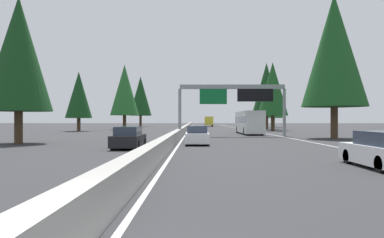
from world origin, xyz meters
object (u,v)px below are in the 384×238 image
conifer_left_mid (125,90)px  conifer_left_far (141,96)px  sign_gantry_overhead (234,95)px  sedan_distant_b (383,151)px  conifer_right_near (334,50)px  sedan_far_right (197,136)px  conifer_right_mid (273,89)px  bus_distant_a (249,122)px  oncoming_near (129,138)px  conifer_right_distant (274,102)px  conifer_left_foreground (19,54)px  box_truck_near_center (209,121)px  conifer_left_near (79,95)px  conifer_right_far (267,89)px

conifer_left_mid → conifer_left_far: 31.86m
sign_gantry_overhead → conifer_left_far: bearing=18.2°
sedan_distant_b → conifer_right_near: size_ratio=0.29×
sedan_far_right → conifer_right_mid: conifer_right_mid is taller
bus_distant_a → oncoming_near: 28.19m
sedan_far_right → conifer_right_distant: 72.33m
bus_distant_a → conifer_right_mid: bearing=-23.2°
conifer_right_near → conifer_left_foreground: conifer_right_near is taller
box_truck_near_center → conifer_right_near: size_ratio=0.57×
sign_gantry_overhead → conifer_left_far: (62.14, 20.47, 4.05)m
sign_gantry_overhead → conifer_right_near: conifer_right_near is taller
sedan_far_right → box_truck_near_center: size_ratio=0.52×
sign_gantry_overhead → conifer_left_near: (19.04, 24.50, 1.39)m
conifer_right_far → oncoming_near: bearing=159.5°
sign_gantry_overhead → conifer_right_mid: 24.94m
conifer_right_distant → conifer_left_mid: conifer_left_mid is taller
sedan_far_right → oncoming_near: same height
sign_gantry_overhead → conifer_right_far: 36.87m
box_truck_near_center → conifer_right_mid: conifer_right_mid is taller
sedan_distant_b → conifer_left_mid: conifer_left_mid is taller
oncoming_near → conifer_left_far: (80.19, 11.44, 8.21)m
sedan_distant_b → conifer_left_near: size_ratio=0.43×
conifer_right_near → conifer_left_near: bearing=54.8°
conifer_right_distant → sign_gantry_overhead: bearing=163.2°
oncoming_near → conifer_right_distant: bearing=160.6°
conifer_left_foreground → conifer_left_mid: conifer_left_mid is taller
bus_distant_a → conifer_right_far: size_ratio=0.81×
conifer_right_near → conifer_left_far: conifer_right_near is taller
conifer_right_near → sedan_distant_b: bearing=163.4°
conifer_left_near → conifer_left_far: conifer_left_far is taller
conifer_right_mid → conifer_left_mid: bearing=75.3°
conifer_left_near → conifer_left_mid: size_ratio=0.78×
conifer_right_mid → conifer_left_near: (-3.85, 34.02, -1.33)m
sign_gantry_overhead → conifer_right_far: (35.06, -10.79, 3.79)m
bus_distant_a → conifer_right_near: conifer_right_near is taller
conifer_left_foreground → conifer_right_mid: bearing=-37.9°
sedan_distant_b → conifer_left_far: size_ratio=0.30×
box_truck_near_center → conifer_left_mid: 41.37m
sign_gantry_overhead → conifer_right_far: conifer_right_far is taller
conifer_left_mid → sedan_distant_b: bearing=-159.4°
sedan_distant_b → conifer_right_mid: conifer_right_mid is taller
conifer_right_mid → conifer_right_distant: conifer_right_mid is taller
sign_gantry_overhead → conifer_left_near: bearing=52.1°
conifer_right_distant → conifer_left_foreground: conifer_left_foreground is taller
sign_gantry_overhead → conifer_left_far: conifer_left_far is taller
box_truck_near_center → conifer_right_distant: size_ratio=0.76×
sign_gantry_overhead → conifer_right_distant: (54.84, -16.60, 1.99)m
sedan_far_right → box_truck_near_center: box_truck_near_center is taller
oncoming_near → conifer_right_distant: 77.51m
conifer_right_far → conifer_left_near: bearing=114.4°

